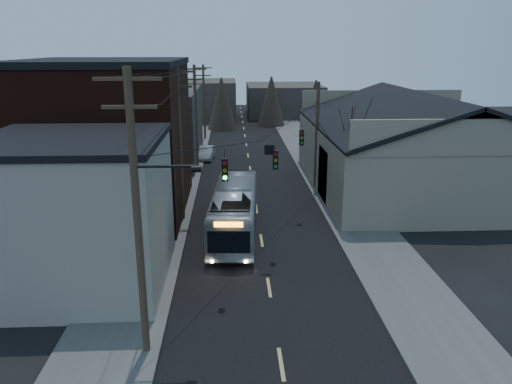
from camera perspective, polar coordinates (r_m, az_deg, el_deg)
The scene contains 13 objects.
road_surface at distance 44.97m, azimuth -0.58°, elevation 2.06°, with size 9.00×110.00×0.02m, color black.
sidewalk_left at distance 45.18m, azimuth -8.85°, elevation 2.00°, with size 4.00×110.00×0.12m, color #474744.
sidewalk_right at distance 45.66m, azimuth 7.61°, elevation 2.21°, with size 4.00×110.00×0.12m, color #474744.
building_clapboard at distance 24.90m, azimuth -19.78°, elevation -2.45°, with size 8.00×8.00×7.00m, color gray.
building_brick at distance 35.10m, azimuth -16.56°, elevation 5.65°, with size 10.00×12.00×10.00m, color black.
building_left_far at distance 50.73m, azimuth -11.74°, elevation 7.39°, with size 9.00×14.00×7.00m, color #332F29.
warehouse at distance 42.09m, azimuth 17.71°, elevation 4.05°, with size 16.16×20.60×7.73m.
building_far_left at distance 79.08m, azimuth -6.02°, elevation 10.38°, with size 10.00×12.00×6.00m, color #332F29.
building_far_right at distance 84.43m, azimuth 3.17°, elevation 10.48°, with size 12.00×14.00×5.00m, color #332F29.
bare_tree at distance 35.33m, azimuth 10.67°, elevation 3.80°, with size 0.40×0.40×7.20m, color black.
utility_lines at distance 38.21m, azimuth -4.96°, elevation 7.02°, with size 11.24×45.28×10.50m.
bus at distance 30.44m, azimuth -2.47°, elevation -2.07°, with size 2.52×10.77×3.00m, color #A0A5AB.
parked_car at distance 51.15m, azimuth -5.70°, elevation 4.49°, with size 1.40×4.03×1.33m, color #999BA1.
Camera 1 is at (-1.68, -13.54, 11.11)m, focal length 35.00 mm.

